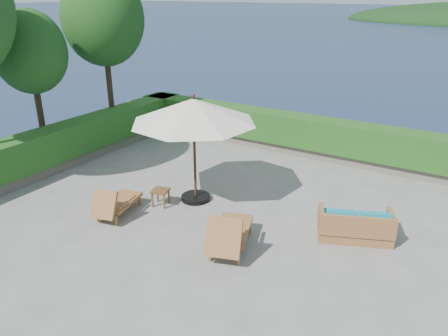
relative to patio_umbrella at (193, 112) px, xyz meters
The scene contains 14 objects.
ground 2.64m from the patio_umbrella, 52.65° to the right, with size 12.00×12.00×0.00m, color gray.
foundation 4.12m from the patio_umbrella, 52.65° to the right, with size 12.00×12.00×3.00m, color #50473F.
ocean 5.55m from the patio_umbrella, 52.65° to the right, with size 600.00×600.00×0.00m, color #162444.
planter_wall_far 5.39m from the patio_umbrella, 83.30° to the left, with size 12.00×0.60×0.36m, color gray.
planter_wall_left 5.57m from the patio_umbrella, behind, with size 0.60×12.00×0.36m, color gray.
hedge_far 5.15m from the patio_umbrella, 83.30° to the left, with size 12.40×0.90×1.00m, color #1D4313.
hedge_left 5.34m from the patio_umbrella, behind, with size 0.90×12.40×1.00m, color #1D4313.
tree_mid 5.93m from the patio_umbrella, behind, with size 2.20×2.20×4.83m.
tree_far 6.27m from the patio_umbrella, 155.69° to the left, with size 2.80×2.80×6.03m.
patio_umbrella is the anchor object (origin of this frame).
lounge_left 3.01m from the patio_umbrella, 123.31° to the right, with size 0.95×1.63×0.88m.
lounge_right 3.33m from the patio_umbrella, 38.96° to the right, with size 1.27×1.94×1.04m.
side_table 2.31m from the patio_umbrella, 128.52° to the right, with size 0.52×0.52×0.45m.
wicker_loveseat 4.78m from the patio_umbrella, ahead, with size 1.85×1.41×0.81m.
Camera 1 is at (5.68, -7.97, 5.30)m, focal length 35.00 mm.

